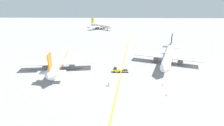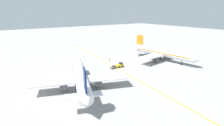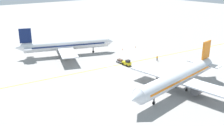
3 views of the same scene
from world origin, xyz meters
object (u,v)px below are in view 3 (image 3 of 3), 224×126
Objects in this scene: baggage_tug_white at (127,63)px; baggage_cart_trailing at (120,61)px; airplane_at_gate at (179,78)px; airplane_adjacent_stand at (66,45)px; ground_crew_worker at (157,58)px; traffic_cone_near_nose at (136,47)px; traffic_cone_mid_apron at (123,49)px.

baggage_tug_white is 1.15× the size of baggage_cart_trailing.
airplane_at_gate is 1.03× the size of airplane_adjacent_stand.
airplane_at_gate is at bearing 174.47° from baggage_cart_trailing.
ground_crew_worker is (20.34, -14.10, -2.80)m from airplane_at_gate.
airplane_adjacent_stand is 62.57× the size of traffic_cone_near_nose.
airplane_adjacent_stand reaches higher than traffic_cone_mid_apron.
baggage_tug_white is 5.50× the size of traffic_cone_near_nose.
airplane_adjacent_stand is 24.50m from baggage_tug_white.
airplane_at_gate is 11.74× the size of baggage_tug_white.
airplane_adjacent_stand is at bearing 74.31° from traffic_cone_near_nose.
baggage_tug_white is at bearing -155.80° from airplane_adjacent_stand.
traffic_cone_mid_apron is (0.40, 6.52, 0.00)m from traffic_cone_near_nose.
airplane_at_gate is at bearing 145.28° from ground_crew_worker.
baggage_cart_trailing is at bearing 123.28° from traffic_cone_near_nose.
airplane_adjacent_stand is 13.12× the size of baggage_cart_trailing.
baggage_tug_white is 1.80× the size of ground_crew_worker.
airplane_adjacent_stand is 11.37× the size of baggage_tug_white.
baggage_tug_white reaches higher than baggage_cart_trailing.
baggage_tug_white is 11.77m from ground_crew_worker.
baggage_cart_trailing is (26.05, -2.52, -2.95)m from airplane_at_gate.
traffic_cone_near_nose is (-7.62, -27.11, -3.43)m from airplane_adjacent_stand.
baggage_cart_trailing is at bearing 137.61° from traffic_cone_mid_apron.
airplane_at_gate is 13.54× the size of baggage_cart_trailing.
airplane_adjacent_stand reaches higher than baggage_cart_trailing.
airplane_adjacent_stand is 22.08m from traffic_cone_mid_apron.
traffic_cone_mid_apron is at bearing 2.99° from ground_crew_worker.
baggage_cart_trailing is (3.30, 0.06, -0.14)m from baggage_tug_white.
baggage_tug_white is at bearing 78.18° from ground_crew_worker.
baggage_tug_white is (22.75, -2.58, -2.81)m from airplane_at_gate.
baggage_cart_trailing is at bearing 63.76° from ground_crew_worker.
airplane_adjacent_stand reaches higher than baggage_tug_white.
airplane_at_gate is 26.34m from baggage_cart_trailing.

